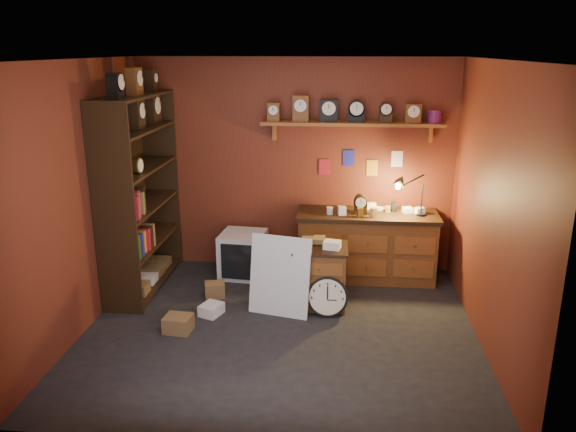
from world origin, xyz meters
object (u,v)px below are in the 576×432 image
Objects in this scene: shelving_unit at (137,186)px; workbench at (366,242)px; big_round_clock at (327,297)px; low_cabinet at (320,273)px.

shelving_unit is 1.49× the size of workbench.
workbench is 3.85× the size of big_round_clock.
workbench is at bearing 56.64° from low_cabinet.
low_cabinet is at bearing -9.25° from shelving_unit.
big_round_clock is at bearing -112.14° from workbench.
shelving_unit reaches higher than big_round_clock.
shelving_unit is 2.87m from workbench.
shelving_unit reaches higher than low_cabinet.
low_cabinet is at bearing 109.69° from big_round_clock.
low_cabinet is 1.74× the size of big_round_clock.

